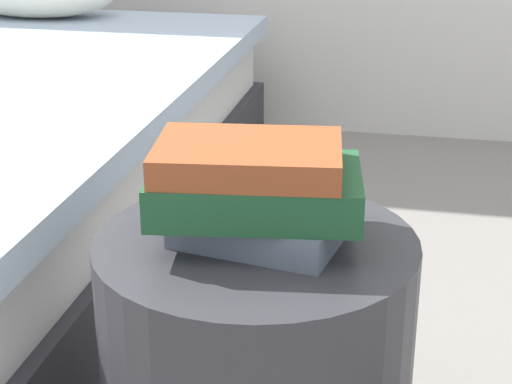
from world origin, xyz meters
TOP-DOWN VIEW (x-y plane):
  - side_table at (0.00, 0.00)m, footprint 0.47×0.47m
  - book_slate at (0.01, 0.01)m, footprint 0.25×0.21m
  - book_forest at (0.00, -0.00)m, footprint 0.32×0.23m
  - book_rust at (-0.01, -0.01)m, footprint 0.27×0.21m

SIDE VIEW (x-z plane):
  - side_table at x=0.00m, z-range 0.00..0.46m
  - book_slate at x=0.01m, z-range 0.46..0.50m
  - book_forest at x=0.00m, z-range 0.50..0.56m
  - book_rust at x=-0.01m, z-range 0.56..0.60m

